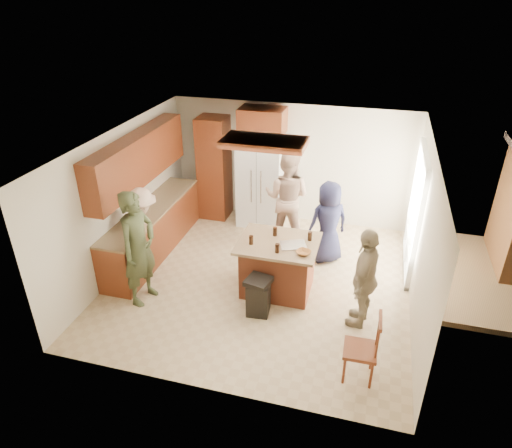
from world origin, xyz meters
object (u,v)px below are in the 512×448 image
(spindle_chair, at_px, (362,350))
(trash_bin, at_px, (258,296))
(person_behind_right, at_px, (328,223))
(refrigerator, at_px, (261,183))
(person_side_right, at_px, (365,278))
(person_front_left, at_px, (139,248))
(person_behind_left, at_px, (287,197))
(person_counter, at_px, (143,231))
(kitchen_island, at_px, (278,266))

(spindle_chair, bearing_deg, trash_bin, 150.35)
(person_behind_right, relative_size, refrigerator, 0.87)
(person_side_right, bearing_deg, person_front_left, -73.33)
(person_behind_left, distance_m, person_counter, 2.78)
(person_side_right, bearing_deg, refrigerator, -129.27)
(person_front_left, height_order, person_behind_right, person_front_left)
(person_front_left, bearing_deg, person_side_right, -73.37)
(kitchen_island, bearing_deg, refrigerator, 111.24)
(trash_bin, bearing_deg, person_side_right, 7.11)
(person_counter, height_order, kitchen_island, person_counter)
(refrigerator, height_order, kitchen_island, refrigerator)
(kitchen_island, height_order, trash_bin, kitchen_island)
(refrigerator, height_order, trash_bin, refrigerator)
(person_behind_left, height_order, refrigerator, person_behind_left)
(refrigerator, bearing_deg, person_behind_left, -41.42)
(refrigerator, bearing_deg, person_front_left, -110.28)
(refrigerator, bearing_deg, kitchen_island, -68.76)
(person_counter, distance_m, refrigerator, 2.77)
(person_front_left, distance_m, person_counter, 0.87)
(person_front_left, height_order, kitchen_island, person_front_left)
(person_behind_right, relative_size, person_side_right, 0.97)
(person_behind_right, distance_m, person_counter, 3.27)
(person_behind_left, height_order, person_behind_right, person_behind_left)
(person_behind_left, bearing_deg, person_counter, 43.90)
(person_front_left, relative_size, kitchen_island, 1.50)
(person_side_right, height_order, refrigerator, refrigerator)
(person_behind_right, distance_m, trash_bin, 2.05)
(person_behind_right, distance_m, refrigerator, 1.93)
(person_side_right, height_order, trash_bin, person_side_right)
(person_side_right, bearing_deg, person_behind_right, -144.34)
(person_behind_right, bearing_deg, spindle_chair, 73.29)
(person_front_left, bearing_deg, refrigerator, -9.25)
(person_side_right, bearing_deg, trash_bin, -71.81)
(person_side_right, bearing_deg, spindle_chair, 14.41)
(person_behind_left, distance_m, refrigerator, 0.90)
(person_behind_right, distance_m, kitchen_island, 1.37)
(person_behind_left, height_order, spindle_chair, person_behind_left)
(person_counter, height_order, refrigerator, refrigerator)
(person_behind_right, height_order, trash_bin, person_behind_right)
(person_behind_left, bearing_deg, person_behind_right, 153.70)
(person_front_left, height_order, person_side_right, person_front_left)
(kitchen_island, bearing_deg, person_front_left, -158.43)
(person_behind_left, xyz_separation_m, trash_bin, (0.06, -2.36, -0.61))
(person_front_left, distance_m, person_side_right, 3.46)
(person_behind_left, height_order, person_side_right, person_behind_left)
(spindle_chair, bearing_deg, person_behind_left, 117.11)
(trash_bin, xyz_separation_m, spindle_chair, (1.62, -0.92, 0.13))
(person_front_left, distance_m, refrigerator, 3.31)
(refrigerator, xyz_separation_m, spindle_chair, (2.36, -3.88, -0.45))
(refrigerator, bearing_deg, spindle_chair, -58.72)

